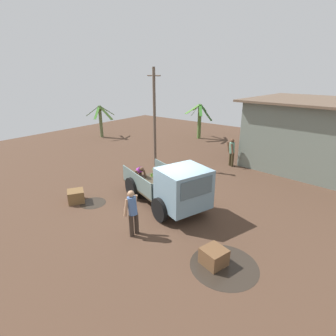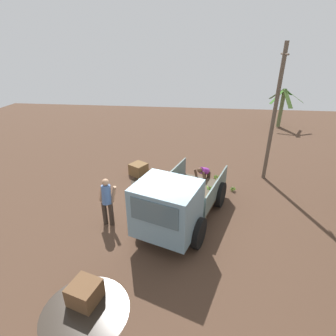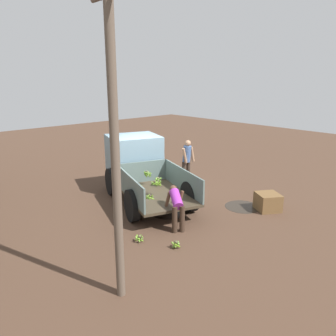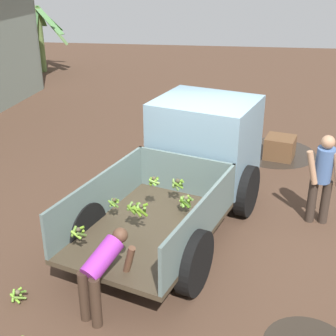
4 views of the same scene
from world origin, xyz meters
name	(u,v)px [view 4 (image 4 of 4)]	position (x,y,z in m)	size (l,w,h in m)	color
ground	(195,216)	(0.00, 0.00, 0.00)	(36.00, 36.00, 0.00)	#4A3325
mud_patch_0	(156,272)	(-1.71, 0.48, 0.00)	(1.07, 1.07, 0.01)	black
mud_patch_1	(273,152)	(3.30, -1.65, 0.00)	(2.01, 2.01, 0.01)	#2D251E
cargo_truck	(196,156)	(0.32, 0.05, 1.06)	(4.68, 3.07, 1.98)	#413626
banana_palm_2	(39,37)	(11.03, 7.10, 1.40)	(2.34, 2.58, 2.58)	olive
person_foreground_visitor	(323,176)	(0.06, -2.14, 0.92)	(0.38, 0.64, 1.66)	#362A23
person_worker_loading	(102,270)	(-2.65, 1.02, 0.68)	(0.80, 0.74, 1.11)	#3A291E
banana_bunch_on_ground_0	(18,295)	(-2.59, 2.24, 0.11)	(0.25, 0.25, 0.19)	brown
wooden_crate_1	(280,147)	(3.00, -1.75, 0.25)	(0.65, 0.65, 0.51)	brown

